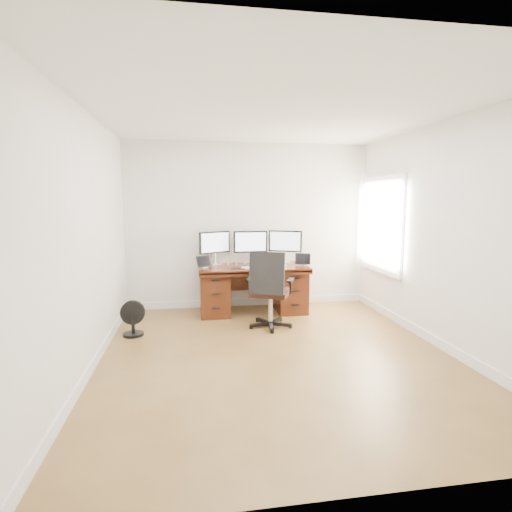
{
  "coord_description": "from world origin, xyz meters",
  "views": [
    {
      "loc": [
        -0.93,
        -4.3,
        1.78
      ],
      "look_at": [
        0.0,
        1.5,
        0.95
      ],
      "focal_mm": 28.0,
      "sensor_mm": 36.0,
      "label": 1
    }
  ],
  "objects": [
    {
      "name": "floor_fan",
      "position": [
        -1.73,
        0.97,
        0.23
      ],
      "size": [
        0.32,
        0.27,
        0.47
      ],
      "rotation": [
        0.0,
        0.0,
        -0.03
      ],
      "color": "black",
      "rests_on": "ground"
    },
    {
      "name": "tablet_left",
      "position": [
        -0.77,
        1.75,
        0.84
      ],
      "size": [
        0.24,
        0.18,
        0.19
      ],
      "rotation": [
        0.0,
        0.0,
        0.54
      ],
      "color": "silver",
      "rests_on": "desk"
    },
    {
      "name": "ground",
      "position": [
        0.0,
        0.0,
        0.0
      ],
      "size": [
        4.5,
        4.5,
        0.0
      ],
      "primitive_type": "plane",
      "color": "brown",
      "rests_on": "ground"
    },
    {
      "name": "monitor_left",
      "position": [
        -0.58,
        2.07,
        1.09
      ],
      "size": [
        0.5,
        0.29,
        0.53
      ],
      "rotation": [
        0.0,
        0.0,
        0.49
      ],
      "color": "silver",
      "rests_on": "desk"
    },
    {
      "name": "monitor_center",
      "position": [
        0.0,
        2.07,
        1.09
      ],
      "size": [
        0.55,
        0.15,
        0.53
      ],
      "rotation": [
        0.0,
        0.0,
        0.06
      ],
      "color": "silver",
      "rests_on": "desk"
    },
    {
      "name": "figurine_yellow",
      "position": [
        -0.25,
        1.95,
        0.79
      ],
      "size": [
        0.03,
        0.03,
        0.07
      ],
      "color": "tan",
      "rests_on": "desk"
    },
    {
      "name": "drawing_tablet",
      "position": [
        -0.26,
        1.61,
        0.76
      ],
      "size": [
        0.24,
        0.18,
        0.01
      ],
      "primitive_type": "cube",
      "rotation": [
        0.0,
        0.0,
        -0.19
      ],
      "color": "black",
      "rests_on": "desk"
    },
    {
      "name": "figurine_pink",
      "position": [
        -0.38,
        1.95,
        0.79
      ],
      "size": [
        0.03,
        0.03,
        0.07
      ],
      "color": "pink",
      "rests_on": "desk"
    },
    {
      "name": "back_wall",
      "position": [
        0.0,
        2.25,
        1.35
      ],
      "size": [
        4.0,
        0.1,
        2.7
      ],
      "primitive_type": "cube",
      "color": "white",
      "rests_on": "ground"
    },
    {
      "name": "trackpad",
      "position": [
        0.19,
        1.63,
        0.76
      ],
      "size": [
        0.14,
        0.14,
        0.01
      ],
      "primitive_type": "cube",
      "rotation": [
        0.0,
        0.0,
        -0.09
      ],
      "color": "silver",
      "rests_on": "desk"
    },
    {
      "name": "figurine_blue",
      "position": [
        0.13,
        1.95,
        0.79
      ],
      "size": [
        0.03,
        0.03,
        0.07
      ],
      "color": "#455DD6",
      "rests_on": "desk"
    },
    {
      "name": "right_wall",
      "position": [
        2.0,
        0.11,
        1.35
      ],
      "size": [
        0.1,
        4.5,
        2.7
      ],
      "color": "white",
      "rests_on": "ground"
    },
    {
      "name": "phone",
      "position": [
        -0.03,
        1.75,
        0.76
      ],
      "size": [
        0.14,
        0.08,
        0.01
      ],
      "primitive_type": "cube",
      "rotation": [
        0.0,
        0.0,
        -0.11
      ],
      "color": "black",
      "rests_on": "desk"
    },
    {
      "name": "keyboard",
      "position": [
        -0.06,
        1.58,
        0.76
      ],
      "size": [
        0.32,
        0.23,
        0.01
      ],
      "primitive_type": "cube",
      "rotation": [
        0.0,
        0.0,
        -0.41
      ],
      "color": "silver",
      "rests_on": "desk"
    },
    {
      "name": "figurine_purple",
      "position": [
        -0.11,
        1.95,
        0.79
      ],
      "size": [
        0.03,
        0.03,
        0.07
      ],
      "color": "#795CD0",
      "rests_on": "desk"
    },
    {
      "name": "tablet_right",
      "position": [
        0.79,
        1.75,
        0.84
      ],
      "size": [
        0.25,
        0.14,
        0.19
      ],
      "rotation": [
        0.0,
        0.0,
        -0.32
      ],
      "color": "silver",
      "rests_on": "desk"
    },
    {
      "name": "monitor_right",
      "position": [
        0.58,
        2.07,
        1.09
      ],
      "size": [
        0.51,
        0.26,
        0.53
      ],
      "rotation": [
        0.0,
        0.0,
        -0.43
      ],
      "color": "silver",
      "rests_on": "desk"
    },
    {
      "name": "office_chair",
      "position": [
        0.11,
        0.99,
        0.36
      ],
      "size": [
        0.77,
        0.77,
        1.09
      ],
      "rotation": [
        0.0,
        0.0,
        -0.42
      ],
      "color": "black",
      "rests_on": "ground"
    },
    {
      "name": "desk",
      "position": [
        0.0,
        1.83,
        0.4
      ],
      "size": [
        1.7,
        0.8,
        0.75
      ],
      "color": "#481D0E",
      "rests_on": "ground"
    }
  ]
}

